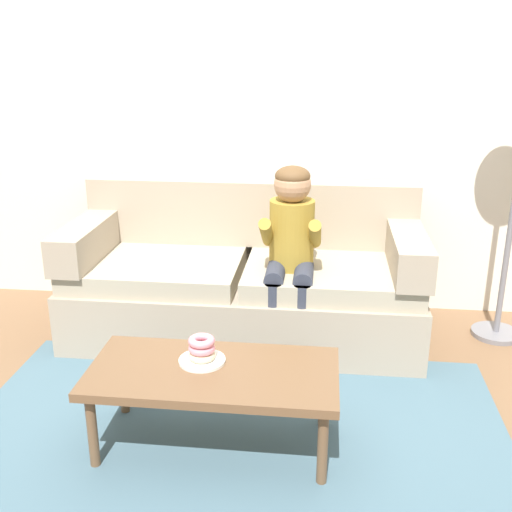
{
  "coord_description": "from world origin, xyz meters",
  "views": [
    {
      "loc": [
        0.39,
        -2.69,
        1.74
      ],
      "look_at": [
        0.03,
        0.45,
        0.65
      ],
      "focal_mm": 43.1,
      "sensor_mm": 36.0,
      "label": 1
    }
  ],
  "objects_px": {
    "coffee_table": "(213,377)",
    "donut": "(202,355)",
    "toy_controller": "(141,397)",
    "person_child": "(291,243)",
    "couch": "(245,282)"
  },
  "relations": [
    {
      "from": "coffee_table",
      "to": "donut",
      "type": "xyz_separation_m",
      "value": [
        -0.06,
        0.06,
        0.07
      ]
    },
    {
      "from": "coffee_table",
      "to": "toy_controller",
      "type": "xyz_separation_m",
      "value": [
        -0.44,
        0.32,
        -0.33
      ]
    },
    {
      "from": "person_child",
      "to": "donut",
      "type": "distance_m",
      "value": 1.02
    },
    {
      "from": "person_child",
      "to": "coffee_table",
      "type": "bearing_deg",
      "value": -105.65
    },
    {
      "from": "coffee_table",
      "to": "donut",
      "type": "relative_size",
      "value": 9.14
    },
    {
      "from": "couch",
      "to": "donut",
      "type": "distance_m",
      "value": 1.14
    },
    {
      "from": "person_child",
      "to": "donut",
      "type": "height_order",
      "value": "person_child"
    },
    {
      "from": "couch",
      "to": "donut",
      "type": "bearing_deg",
      "value": -92.34
    },
    {
      "from": "coffee_table",
      "to": "toy_controller",
      "type": "height_order",
      "value": "coffee_table"
    },
    {
      "from": "couch",
      "to": "toy_controller",
      "type": "bearing_deg",
      "value": -116.14
    },
    {
      "from": "donut",
      "to": "couch",
      "type": "bearing_deg",
      "value": 87.66
    },
    {
      "from": "couch",
      "to": "person_child",
      "type": "height_order",
      "value": "person_child"
    },
    {
      "from": "person_child",
      "to": "donut",
      "type": "xyz_separation_m",
      "value": [
        -0.34,
        -0.93,
        -0.24
      ]
    },
    {
      "from": "couch",
      "to": "toy_controller",
      "type": "distance_m",
      "value": 1.02
    },
    {
      "from": "couch",
      "to": "toy_controller",
      "type": "height_order",
      "value": "couch"
    }
  ]
}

